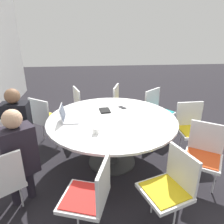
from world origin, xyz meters
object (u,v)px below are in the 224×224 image
Objects in this scene: chair_6 at (157,109)px; cell_phone at (122,107)px; chair_3 at (171,184)px; laptop at (68,117)px; chair_5 at (191,126)px; person_1 at (18,153)px; coffee_cup at (96,131)px; chair_2 at (91,194)px; person_0 at (18,123)px; chair_7 at (122,103)px; chair_8 at (84,105)px; chair_1 at (0,181)px; chair_9 at (46,117)px; spiral_notebook at (105,110)px; chair_4 at (204,152)px; chair_0 at (0,139)px.

chair_6 is 0.88m from cell_phone.
laptop reaches higher than chair_3.
chair_3 is at bearing 56.97° from chair_5.
chair_6 is 0.71× the size of person_1.
chair_5 is at bearing -70.28° from coffee_cup.
chair_2 is 0.71× the size of person_0.
chair_7 and chair_8 have the same top height.
chair_1 is at bearing 133.56° from cell_phone.
coffee_cup is at bearing -17.97° from chair_9.
laptop is at bearing 118.88° from spiral_notebook.
chair_5 is 1.00× the size of chair_6.
cell_phone is (0.40, -1.51, 0.03)m from person_0.
chair_4 is (0.33, -2.32, 0.00)m from chair_1.
laptop reaches higher than coffee_cup.
spiral_notebook is (1.25, -1.14, 0.23)m from chair_1.
chair_4 is at bearing -139.35° from cell_phone.
chair_0 is at bearing 42.48° from chair_3.
laptop is at bearing -10.67° from chair_6.
chair_4 and chair_9 have the same top height.
spiral_notebook is at bearing -11.98° from coffee_cup.
chair_9 is at bearing 70.05° from spiral_notebook.
chair_8 is at bearing 7.53° from coffee_cup.
chair_2 and chair_8 have the same top height.
chair_3 is at bearing -33.33° from person_0.
spiral_notebook is (1.04, -0.99, 0.04)m from person_1.
chair_5 is (1.26, -0.77, 0.00)m from chair_3.
chair_3 and chair_7 have the same top height.
coffee_cup is (0.79, -0.07, 0.26)m from chair_2.
chair_8 is 0.71× the size of person_1.
chair_2 reaches higher than coffee_cup.
chair_3 is 3.78× the size of spiral_notebook.
chair_1 is 1.00× the size of chair_7.
chair_4 is at bearing -15.10° from person_0.
cell_phone is at bearing 14.41° from person_0.
chair_8 is (2.33, 0.93, 0.00)m from chair_3.
chair_2 is 2.51m from chair_7.
chair_2 is at bearing 19.56° from chair_6.
person_0 is at bearing 19.03° from chair_0.
person_1 reaches higher than chair_1.
person_1 is at bearing -36.10° from chair_8.
chair_1 reaches higher than coffee_cup.
chair_2 is at bearing 55.92° from chair_4.
chair_2 is at bearing 74.66° from chair_3.
coffee_cup is at bearing -14.61° from person_1.
person_1 is (-1.92, 0.63, 0.19)m from chair_8.
chair_3 is 1.00× the size of chair_8.
chair_9 reaches higher than spiral_notebook.
chair_4 is 2.00m from chair_7.
laptop is at bearing -21.01° from chair_9.
laptop is at bearing 31.76° from chair_2.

